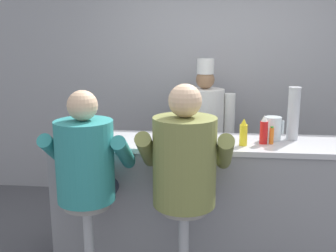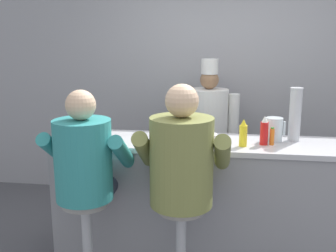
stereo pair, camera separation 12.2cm
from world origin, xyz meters
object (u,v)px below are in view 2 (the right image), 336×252
at_px(cup_stack_steel, 295,114).
at_px(diner_seated_olive, 182,166).
at_px(ketchup_bottle_red, 264,131).
at_px(cereal_bowl, 207,137).
at_px(hot_sauce_bottle_orange, 272,137).
at_px(mustard_bottle_yellow, 243,134).
at_px(coffee_mug_white, 189,134).
at_px(water_pitcher_clear, 274,129).
at_px(cook_in_whites_near, 208,129).
at_px(diner_seated_teal, 85,165).
at_px(breakfast_plate, 76,138).

xyz_separation_m(cup_stack_steel, diner_seated_olive, (-0.83, -0.60, -0.27)).
bearing_deg(ketchup_bottle_red, cereal_bowl, 173.61).
distance_m(hot_sauce_bottle_orange, diner_seated_olive, 0.79).
distance_m(mustard_bottle_yellow, hot_sauce_bottle_orange, 0.23).
bearing_deg(coffee_mug_white, water_pitcher_clear, 4.13).
bearing_deg(cup_stack_steel, coffee_mug_white, -175.14).
bearing_deg(ketchup_bottle_red, cook_in_whites_near, 113.15).
relative_size(ketchup_bottle_red, cup_stack_steel, 0.53).
xyz_separation_m(hot_sauce_bottle_orange, diner_seated_olive, (-0.64, -0.44, -0.12)).
bearing_deg(diner_seated_teal, mustard_bottle_yellow, 18.77).
distance_m(mustard_bottle_yellow, water_pitcher_clear, 0.32).
relative_size(diner_seated_teal, diner_seated_olive, 0.97).
height_order(water_pitcher_clear, cereal_bowl, water_pitcher_clear).
distance_m(ketchup_bottle_red, cook_in_whites_near, 1.22).
bearing_deg(diner_seated_olive, breakfast_plate, 157.00).
bearing_deg(breakfast_plate, ketchup_bottle_red, 2.26).
xyz_separation_m(water_pitcher_clear, diner_seated_olive, (-0.67, -0.58, -0.15)).
bearing_deg(cup_stack_steel, ketchup_bottle_red, -147.90).
distance_m(ketchup_bottle_red, diner_seated_teal, 1.36).
bearing_deg(hot_sauce_bottle_orange, mustard_bottle_yellow, -162.61).
bearing_deg(cup_stack_steel, hot_sauce_bottle_orange, -140.17).
distance_m(breakfast_plate, diner_seated_olive, 0.99).
bearing_deg(cook_in_whites_near, water_pitcher_clear, -59.97).
distance_m(mustard_bottle_yellow, diner_seated_teal, 1.19).
xyz_separation_m(ketchup_bottle_red, hot_sauce_bottle_orange, (0.06, -0.00, -0.04)).
bearing_deg(diner_seated_teal, breakfast_plate, 119.40).
xyz_separation_m(water_pitcher_clear, diner_seated_teal, (-1.36, -0.58, -0.17)).
distance_m(hot_sauce_bottle_orange, cereal_bowl, 0.50).
bearing_deg(diner_seated_olive, mustard_bottle_yellow, 41.66).
bearing_deg(mustard_bottle_yellow, breakfast_plate, 179.54).
xyz_separation_m(ketchup_bottle_red, water_pitcher_clear, (0.09, 0.13, -0.01)).
xyz_separation_m(water_pitcher_clear, cereal_bowl, (-0.53, -0.08, -0.06)).
height_order(water_pitcher_clear, breakfast_plate, water_pitcher_clear).
relative_size(water_pitcher_clear, coffee_mug_white, 1.53).
bearing_deg(water_pitcher_clear, hot_sauce_bottle_orange, -101.97).
bearing_deg(cup_stack_steel, cook_in_whites_near, 127.18).
height_order(ketchup_bottle_red, cereal_bowl, ketchup_bottle_red).
distance_m(diner_seated_olive, cook_in_whites_near, 1.55).
relative_size(water_pitcher_clear, breakfast_plate, 0.71).
xyz_separation_m(hot_sauce_bottle_orange, cereal_bowl, (-0.50, 0.05, -0.04)).
bearing_deg(mustard_bottle_yellow, ketchup_bottle_red, 23.46).
distance_m(hot_sauce_bottle_orange, water_pitcher_clear, 0.14).
relative_size(cup_stack_steel, diner_seated_teal, 0.28).
relative_size(ketchup_bottle_red, cereal_bowl, 1.37).
xyz_separation_m(hot_sauce_bottle_orange, breakfast_plate, (-1.55, -0.06, -0.05)).
bearing_deg(cup_stack_steel, water_pitcher_clear, -172.07).
bearing_deg(diner_seated_teal, cook_in_whites_near, 62.54).
height_order(hot_sauce_bottle_orange, cereal_bowl, hot_sauce_bottle_orange).
relative_size(ketchup_bottle_red, cook_in_whites_near, 0.14).
relative_size(mustard_bottle_yellow, water_pitcher_clear, 1.12).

